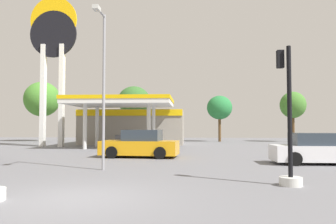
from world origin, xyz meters
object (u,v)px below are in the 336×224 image
(station_pole_sign, at_px, (53,49))
(tree_2, at_px, (219,108))
(car_2, at_px, (140,145))
(tree_1, at_px, (134,101))
(car_0, at_px, (316,150))
(tree_0, at_px, (42,99))
(tree_3, at_px, (293,105))
(corner_streetlamp, at_px, (103,75))
(traffic_signal_1, at_px, (289,141))

(station_pole_sign, xyz_separation_m, tree_2, (16.29, 10.74, -4.90))
(car_2, distance_m, tree_1, 23.25)
(car_0, relative_size, tree_2, 0.77)
(tree_1, bearing_deg, tree_0, -166.68)
(car_0, xyz_separation_m, tree_2, (-2.56, 23.37, 3.42))
(tree_0, distance_m, tree_2, 22.00)
(station_pole_sign, distance_m, tree_3, 27.65)
(car_0, relative_size, corner_streetlamp, 0.64)
(station_pole_sign, xyz_separation_m, traffic_signal_1, (15.74, -18.67, -7.63))
(car_0, bearing_deg, tree_1, 117.94)
(tree_1, bearing_deg, tree_2, -10.20)
(tree_0, bearing_deg, tree_1, 13.32)
(tree_1, distance_m, tree_2, 11.10)
(car_0, bearing_deg, station_pole_sign, 146.17)
(tree_1, xyz_separation_m, tree_2, (10.88, -1.96, -1.08))
(traffic_signal_1, height_order, tree_1, tree_1)
(traffic_signal_1, xyz_separation_m, tree_3, (9.31, 29.44, 3.01))
(car_2, xyz_separation_m, traffic_signal_1, (6.07, -8.95, 0.64))
(tree_0, relative_size, tree_2, 1.32)
(car_2, relative_size, tree_3, 0.79)
(tree_0, bearing_deg, corner_streetlamp, -60.37)
(corner_streetlamp, bearing_deg, car_2, 83.29)
(tree_0, distance_m, corner_streetlamp, 29.65)
(car_2, relative_size, corner_streetlamp, 0.71)
(station_pole_sign, relative_size, tree_1, 1.97)
(car_0, relative_size, tree_0, 0.58)
(tree_0, height_order, corner_streetlamp, tree_0)
(tree_3, relative_size, corner_streetlamp, 0.90)
(car_0, xyz_separation_m, traffic_signal_1, (-3.10, -6.05, 0.69))
(traffic_signal_1, xyz_separation_m, tree_2, (0.55, 29.41, 2.73))
(car_0, bearing_deg, tree_2, 96.25)
(tree_3, bearing_deg, traffic_signal_1, -107.55)
(station_pole_sign, bearing_deg, tree_0, 119.43)
(tree_0, bearing_deg, car_0, -42.79)
(tree_3, bearing_deg, tree_1, 174.39)
(car_0, bearing_deg, corner_streetlamp, -162.82)
(tree_1, height_order, corner_streetlamp, tree_1)
(station_pole_sign, relative_size, tree_0, 1.89)
(traffic_signal_1, distance_m, corner_streetlamp, 7.86)
(car_0, distance_m, tree_0, 33.72)
(tree_1, relative_size, tree_2, 1.26)
(station_pole_sign, xyz_separation_m, car_0, (18.84, -12.63, -8.32))
(station_pole_sign, xyz_separation_m, car_2, (9.67, -9.72, -8.27))
(station_pole_sign, bearing_deg, car_0, -33.83)
(tree_2, xyz_separation_m, corner_streetlamp, (-7.32, -26.42, -0.08))
(traffic_signal_1, relative_size, tree_2, 0.79)
(car_2, xyz_separation_m, tree_0, (-15.35, 19.79, 4.48))
(car_2, distance_m, tree_3, 25.88)
(traffic_signal_1, xyz_separation_m, corner_streetlamp, (-6.77, 2.99, 2.65))
(station_pole_sign, bearing_deg, corner_streetlamp, -60.24)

